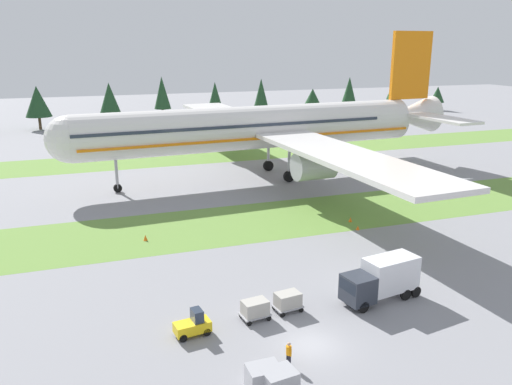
% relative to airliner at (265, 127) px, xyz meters
% --- Properties ---
extents(ground_plane, '(400.00, 400.00, 0.00)m').
position_rel_airliner_xyz_m(ground_plane, '(-13.56, -46.39, -8.14)').
color(ground_plane, gray).
extents(grass_strip_near, '(320.00, 13.68, 0.01)m').
position_rel_airliner_xyz_m(grass_strip_near, '(-13.56, -19.79, -8.13)').
color(grass_strip_near, olive).
rests_on(grass_strip_near, ground).
extents(grass_strip_far, '(320.00, 13.68, 0.01)m').
position_rel_airliner_xyz_m(grass_strip_far, '(-13.56, 19.57, -8.13)').
color(grass_strip_far, olive).
rests_on(grass_strip_far, ground).
extents(airliner, '(64.62, 79.47, 22.70)m').
position_rel_airliner_xyz_m(airliner, '(0.00, 0.00, 0.00)').
color(airliner, silver).
rests_on(airliner, ground).
extents(baggage_tug, '(2.75, 1.63, 1.97)m').
position_rel_airliner_xyz_m(baggage_tug, '(-21.12, -42.34, -7.32)').
color(baggage_tug, yellow).
rests_on(baggage_tug, ground).
extents(cargo_dolly_lead, '(2.38, 1.77, 1.55)m').
position_rel_airliner_xyz_m(cargo_dolly_lead, '(-16.14, -41.69, -7.22)').
color(cargo_dolly_lead, '#A3A3A8').
rests_on(cargo_dolly_lead, ground).
extents(cargo_dolly_second, '(2.38, 1.77, 1.55)m').
position_rel_airliner_xyz_m(cargo_dolly_second, '(-13.26, -41.31, -7.22)').
color(cargo_dolly_second, '#A3A3A8').
rests_on(cargo_dolly_second, ground).
extents(catering_truck, '(7.23, 3.37, 3.58)m').
position_rel_airliner_xyz_m(catering_truck, '(-5.26, -42.11, -6.18)').
color(catering_truck, '#2D333D').
rests_on(catering_truck, ground).
extents(ground_crew_marshaller, '(0.36, 0.55, 1.74)m').
position_rel_airliner_xyz_m(ground_crew_marshaller, '(-16.03, -48.14, -7.19)').
color(ground_crew_marshaller, black).
rests_on(ground_crew_marshaller, ground).
extents(uld_container_0, '(2.01, 1.62, 1.70)m').
position_rel_airliner_xyz_m(uld_container_0, '(-18.47, -50.01, -7.29)').
color(uld_container_0, '#A3A3A8').
rests_on(uld_container_0, ground).
extents(uld_container_1, '(2.19, 1.85, 1.70)m').
position_rel_airliner_xyz_m(uld_container_1, '(-17.74, -50.75, -7.28)').
color(uld_container_1, '#A3A3A8').
rests_on(uld_container_1, ground).
extents(taxiway_marker_0, '(0.44, 0.44, 0.50)m').
position_rel_airliner_xyz_m(taxiway_marker_0, '(1.57, -26.57, -7.89)').
color(taxiway_marker_0, orange).
rests_on(taxiway_marker_0, ground).
extents(taxiway_marker_1, '(0.44, 0.44, 0.64)m').
position_rel_airliner_xyz_m(taxiway_marker_1, '(-21.87, -21.97, -7.82)').
color(taxiway_marker_1, orange).
rests_on(taxiway_marker_1, ground).
extents(taxiway_marker_3, '(0.44, 0.44, 0.55)m').
position_rel_airliner_xyz_m(taxiway_marker_3, '(2.17, -23.77, -7.86)').
color(taxiway_marker_3, orange).
rests_on(taxiway_marker_3, ground).
extents(distant_tree_line, '(195.16, 11.13, 12.46)m').
position_rel_airliner_xyz_m(distant_tree_line, '(-22.00, 64.44, -1.23)').
color(distant_tree_line, '#4C3823').
rests_on(distant_tree_line, ground).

